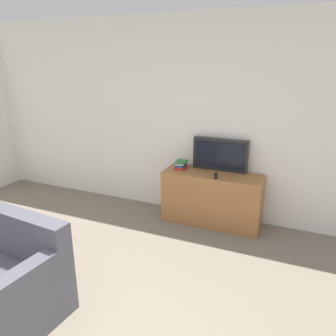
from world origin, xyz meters
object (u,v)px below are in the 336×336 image
(tv_stand, at_px, (212,198))
(remote_on_stand, at_px, (216,176))
(television, at_px, (220,155))
(book_stack, at_px, (181,165))

(tv_stand, xyz_separation_m, remote_on_stand, (0.06, -0.10, 0.35))
(remote_on_stand, bearing_deg, television, 95.14)
(book_stack, relative_size, remote_on_stand, 1.19)
(book_stack, xyz_separation_m, remote_on_stand, (0.51, -0.14, -0.04))
(television, bearing_deg, book_stack, -165.08)
(television, xyz_separation_m, book_stack, (-0.49, -0.13, -0.16))
(remote_on_stand, bearing_deg, book_stack, 164.72)
(remote_on_stand, bearing_deg, tv_stand, 122.00)
(tv_stand, xyz_separation_m, television, (0.04, 0.17, 0.55))
(tv_stand, height_order, television, television)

